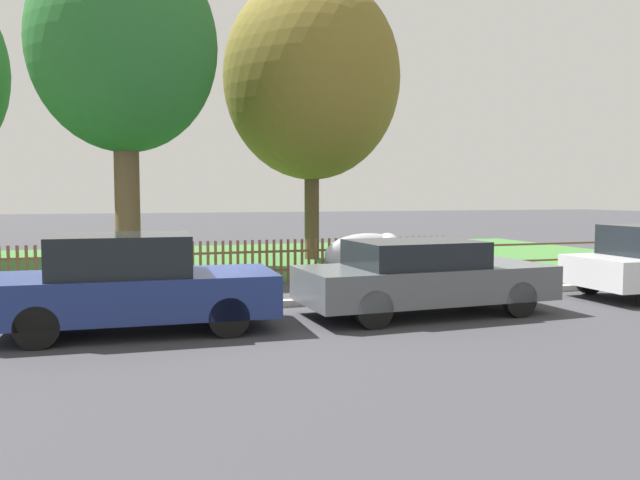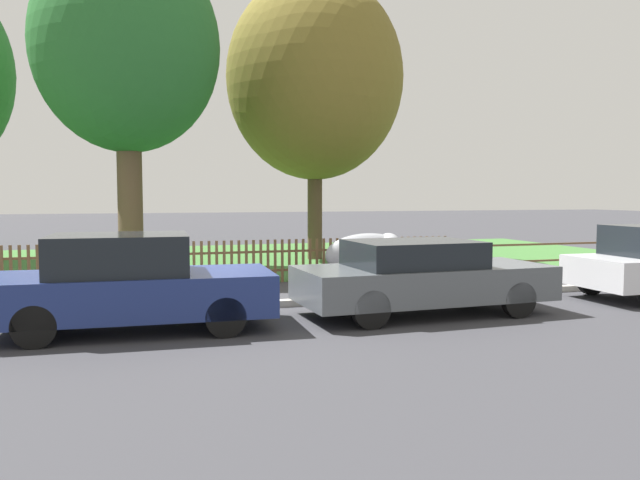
{
  "view_description": "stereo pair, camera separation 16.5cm",
  "coord_description": "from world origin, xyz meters",
  "views": [
    {
      "loc": [
        -1.09,
        -10.53,
        1.99
      ],
      "look_at": [
        2.66,
        1.1,
        1.1
      ],
      "focal_mm": 35.0,
      "sensor_mm": 36.0,
      "label": 1
    },
    {
      "loc": [
        -0.93,
        -10.58,
        1.99
      ],
      "look_at": [
        2.66,
        1.1,
        1.1
      ],
      "focal_mm": 35.0,
      "sensor_mm": 36.0,
      "label": 2
    }
  ],
  "objects": [
    {
      "name": "ground_plane",
      "position": [
        0.0,
        0.0,
        0.0
      ],
      "size": [
        120.0,
        120.0,
        0.0
      ],
      "primitive_type": "plane",
      "color": "#38383D"
    },
    {
      "name": "kerb_stone",
      "position": [
        0.0,
        0.1,
        0.06
      ],
      "size": [
        30.63,
        0.2,
        0.12
      ],
      "primitive_type": "cube",
      "color": "#B2ADA3",
      "rests_on": "ground"
    },
    {
      "name": "grass_strip",
      "position": [
        0.0,
        8.53,
        0.01
      ],
      "size": [
        30.63,
        10.78,
        0.01
      ],
      "primitive_type": "cube",
      "color": "#3D7033",
      "rests_on": "ground"
    },
    {
      "name": "park_fence",
      "position": [
        -0.0,
        3.15,
        0.49
      ],
      "size": [
        30.63,
        0.05,
        0.98
      ],
      "color": "brown",
      "rests_on": "ground"
    },
    {
      "name": "parked_car_black_saloon",
      "position": [
        -0.93,
        -1.18,
        0.7
      ],
      "size": [
        4.04,
        1.84,
        1.42
      ],
      "rotation": [
        0.0,
        0.0,
        -0.04
      ],
      "color": "navy",
      "rests_on": "ground"
    },
    {
      "name": "parked_car_navy_estate",
      "position": [
        3.69,
        -1.27,
        0.64
      ],
      "size": [
        4.25,
        1.87,
        1.24
      ],
      "rotation": [
        0.0,
        0.0,
        0.04
      ],
      "color": "#51565B",
      "rests_on": "ground"
    },
    {
      "name": "covered_motorcycle",
      "position": [
        4.13,
        2.07,
        0.69
      ],
      "size": [
        2.04,
        0.8,
        1.15
      ],
      "rotation": [
        0.0,
        0.0,
        -0.08
      ],
      "color": "black",
      "rests_on": "ground"
    },
    {
      "name": "tree_behind_motorcycle",
      "position": [
        -0.88,
        6.32,
        5.72
      ],
      "size": [
        4.7,
        4.7,
        8.48
      ],
      "color": "brown",
      "rests_on": "ground"
    },
    {
      "name": "tree_mid_park",
      "position": [
        4.58,
        7.86,
        5.52
      ],
      "size": [
        5.36,
        5.36,
        8.61
      ],
      "color": "brown",
      "rests_on": "ground"
    }
  ]
}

